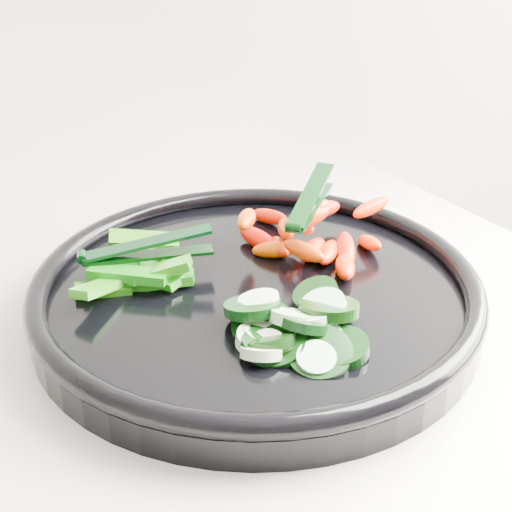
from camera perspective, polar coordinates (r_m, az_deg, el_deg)
veggie_tray at (r=0.60m, az=0.00°, el=-2.93°), size 0.48×0.48×0.04m
cucumber_pile at (r=0.53m, az=2.55°, el=-5.95°), size 0.12×0.12×0.04m
carrot_pile at (r=0.65m, az=4.07°, el=1.66°), size 0.16×0.17×0.05m
pepper_pile at (r=0.61m, az=-9.33°, el=-1.17°), size 0.12×0.10×0.04m
tong_carrot at (r=0.63m, az=4.33°, el=4.35°), size 0.10×0.08×0.02m
tong_pepper at (r=0.61m, az=-8.99°, el=0.51°), size 0.11×0.05×0.02m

